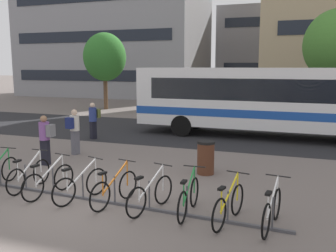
# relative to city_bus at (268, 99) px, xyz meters

# --- Properties ---
(ground) EXTENTS (200.00, 200.00, 0.00)m
(ground) POSITION_rel_city_bus_xyz_m (-3.61, -9.83, -1.78)
(ground) COLOR #6B605B
(bus_lane_asphalt) EXTENTS (80.00, 7.20, 0.01)m
(bus_lane_asphalt) POSITION_rel_city_bus_xyz_m (-3.61, 0.00, -1.77)
(bus_lane_asphalt) COLOR #232326
(bus_lane_asphalt) RESTS_ON ground
(city_bus) EXTENTS (12.07, 2.81, 3.20)m
(city_bus) POSITION_rel_city_bus_xyz_m (0.00, 0.00, 0.00)
(city_bus) COLOR white
(city_bus) RESTS_ON ground
(bike_rack) EXTENTS (9.12, 0.59, 0.70)m
(bike_rack) POSITION_rel_city_bus_xyz_m (-3.12, -9.96, -1.68)
(bike_rack) COLOR #47474C
(bike_rack) RESTS_ON ground
(parked_bicycle_white_2) EXTENTS (0.52, 1.72, 0.99)m
(parked_bicycle_white_2) POSITION_rel_city_bus_xyz_m (-5.34, -9.77, -1.39)
(parked_bicycle_white_2) COLOR black
(parked_bicycle_white_2) RESTS_ON ground
(parked_bicycle_white_3) EXTENTS (0.52, 1.71, 0.99)m
(parked_bicycle_white_3) POSITION_rel_city_bus_xyz_m (-4.52, -10.00, -1.39)
(parked_bicycle_white_3) COLOR black
(parked_bicycle_white_3) RESTS_ON ground
(parked_bicycle_white_4) EXTENTS (0.67, 1.66, 0.99)m
(parked_bicycle_white_4) POSITION_rel_city_bus_xyz_m (-3.57, -10.03, -1.39)
(parked_bicycle_white_4) COLOR black
(parked_bicycle_white_4) RESTS_ON ground
(parked_bicycle_orange_5) EXTENTS (0.56, 1.69, 0.99)m
(parked_bicycle_orange_5) POSITION_rel_city_bus_xyz_m (-2.66, -10.00, -1.39)
(parked_bicycle_orange_5) COLOR black
(parked_bicycle_orange_5) RESTS_ON ground
(parked_bicycle_white_6) EXTENTS (0.62, 1.68, 0.99)m
(parked_bicycle_white_6) POSITION_rel_city_bus_xyz_m (-1.71, -10.06, -1.39)
(parked_bicycle_white_6) COLOR black
(parked_bicycle_white_6) RESTS_ON ground
(parked_bicycle_green_7) EXTENTS (0.52, 1.72, 0.99)m
(parked_bicycle_green_7) POSITION_rel_city_bus_xyz_m (-0.83, -9.98, -1.39)
(parked_bicycle_green_7) COLOR black
(parked_bicycle_green_7) RESTS_ON ground
(parked_bicycle_yellow_8) EXTENTS (0.54, 1.70, 0.99)m
(parked_bicycle_yellow_8) POSITION_rel_city_bus_xyz_m (0.09, -10.13, -1.39)
(parked_bicycle_yellow_8) COLOR black
(parked_bicycle_yellow_8) RESTS_ON ground
(parked_bicycle_white_9) EXTENTS (0.52, 1.71, 0.99)m
(parked_bicycle_white_9) POSITION_rel_city_bus_xyz_m (0.96, -10.11, -1.39)
(parked_bicycle_white_9) COLOR black
(parked_bicycle_white_9) RESTS_ON ground
(commuter_olive_pack_0) EXTENTS (0.48, 0.60, 1.65)m
(commuter_olive_pack_0) POSITION_rel_city_bus_xyz_m (-7.38, -3.03, -0.83)
(commuter_olive_pack_0) COLOR black
(commuter_olive_pack_0) RESTS_ON ground
(commuter_grey_pack_1) EXTENTS (0.52, 0.35, 1.67)m
(commuter_grey_pack_1) POSITION_rel_city_bus_xyz_m (-6.50, -7.54, -0.81)
(commuter_grey_pack_1) COLOR black
(commuter_grey_pack_1) RESTS_ON ground
(commuter_navy_pack_2) EXTENTS (0.40, 0.57, 1.70)m
(commuter_navy_pack_2) POSITION_rel_city_bus_xyz_m (-6.45, -5.95, -0.79)
(commuter_navy_pack_2) COLOR #565660
(commuter_navy_pack_2) RESTS_ON ground
(trash_bin) EXTENTS (0.55, 0.55, 1.03)m
(trash_bin) POSITION_rel_city_bus_xyz_m (-1.24, -6.76, -1.26)
(trash_bin) COLOR #4C2819
(trash_bin) RESTS_ON ground
(street_tree_1) EXTENTS (3.22, 3.22, 5.78)m
(street_tree_1) POSITION_rel_city_bus_xyz_m (-12.70, 7.66, 2.18)
(street_tree_1) COLOR brown
(street_tree_1) RESTS_ON ground
(building_left_wing) EXTENTS (19.87, 10.87, 19.43)m
(building_left_wing) POSITION_rel_city_bus_xyz_m (-18.83, 21.09, 7.94)
(building_left_wing) COLOR gray
(building_left_wing) RESTS_ON ground
(building_centre_block) EXTENTS (17.89, 10.14, 10.45)m
(building_centre_block) POSITION_rel_city_bus_xyz_m (0.35, 32.55, 3.45)
(building_centre_block) COLOR gray
(building_centre_block) RESTS_ON ground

